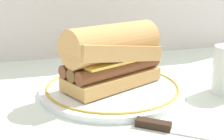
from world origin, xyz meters
TOP-DOWN VIEW (x-y plane):
  - ground_plane at (0.00, 0.00)m, footprint 1.50×1.50m
  - plate at (0.02, 0.00)m, footprint 0.29×0.29m
  - sausage_sandwich at (0.02, 0.00)m, footprint 0.22×0.16m
  - butter_knife at (0.07, -0.19)m, footprint 0.14×0.11m

SIDE VIEW (x-z plane):
  - ground_plane at x=0.00m, z-range 0.00..0.00m
  - butter_knife at x=0.07m, z-range 0.00..0.01m
  - plate at x=0.02m, z-range 0.00..0.02m
  - sausage_sandwich at x=0.02m, z-range 0.02..0.14m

